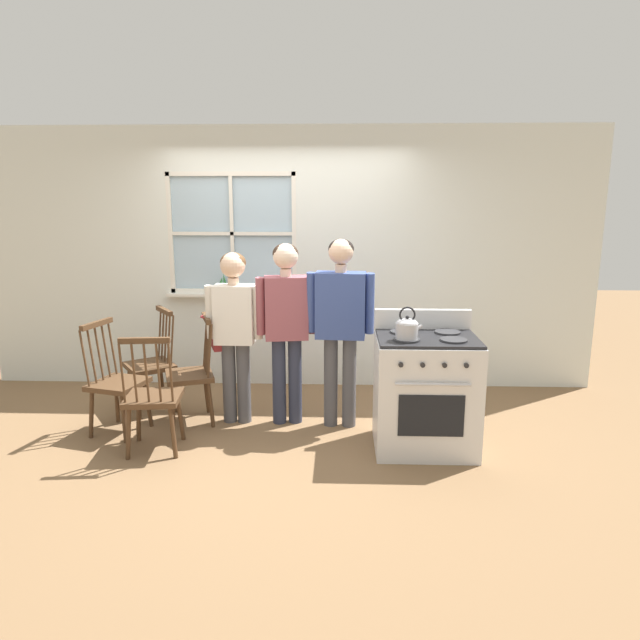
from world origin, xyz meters
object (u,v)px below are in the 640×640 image
(chair_by_window, at_px, (192,375))
(chair_near_stove, at_px, (153,398))
(kettle, at_px, (407,328))
(handbag, at_px, (217,334))
(chair_center_cluster, at_px, (152,365))
(person_teen_center, at_px, (286,315))
(stove, at_px, (425,391))
(potted_plant, at_px, (223,287))
(person_elderly_left, at_px, (235,320))
(person_adult_right, at_px, (340,314))
(chair_near_wall, at_px, (116,383))

(chair_by_window, xyz_separation_m, chair_near_stove, (-0.15, -0.61, 0.00))
(kettle, bearing_deg, handbag, 157.09)
(chair_by_window, xyz_separation_m, chair_center_cluster, (-0.46, 0.29, 0.00))
(person_teen_center, distance_m, stove, 1.35)
(potted_plant, bearing_deg, person_elderly_left, -73.12)
(stove, bearing_deg, chair_by_window, 166.81)
(chair_near_stove, bearing_deg, person_adult_right, -164.41)
(stove, relative_size, potted_plant, 4.99)
(person_elderly_left, bearing_deg, chair_near_wall, -163.69)
(chair_by_window, height_order, chair_near_stove, same)
(chair_by_window, distance_m, kettle, 2.01)
(potted_plant, bearing_deg, chair_near_wall, -117.95)
(chair_by_window, bearing_deg, chair_near_wall, -86.05)
(potted_plant, bearing_deg, kettle, -43.14)
(person_teen_center, bearing_deg, person_adult_right, -15.31)
(person_elderly_left, xyz_separation_m, potted_plant, (-0.31, 1.01, 0.13))
(chair_by_window, distance_m, person_elderly_left, 0.64)
(person_teen_center, xyz_separation_m, handbag, (-0.63, 0.06, -0.19))
(chair_near_stove, xyz_separation_m, stove, (2.15, 0.14, 0.03))
(chair_near_wall, relative_size, person_teen_center, 0.60)
(chair_near_stove, relative_size, person_adult_right, 0.59)
(person_adult_right, xyz_separation_m, kettle, (0.50, -0.56, 0.01))
(person_elderly_left, xyz_separation_m, kettle, (1.43, -0.62, 0.09))
(chair_center_cluster, relative_size, person_teen_center, 0.60)
(chair_by_window, distance_m, chair_near_wall, 0.64)
(person_elderly_left, distance_m, person_teen_center, 0.46)
(person_teen_center, height_order, stove, person_teen_center)
(chair_near_wall, bearing_deg, potted_plant, -12.81)
(person_elderly_left, bearing_deg, chair_near_stove, -129.98)
(kettle, relative_size, handbag, 0.80)
(chair_by_window, height_order, potted_plant, potted_plant)
(person_elderly_left, relative_size, handbag, 4.98)
(potted_plant, bearing_deg, chair_near_stove, -98.39)
(chair_near_stove, height_order, handbag, same)
(stove, distance_m, handbag, 1.89)
(person_teen_center, xyz_separation_m, stove, (1.15, -0.48, -0.51))
(person_elderly_left, distance_m, handbag, 0.23)
(chair_near_wall, bearing_deg, stove, -79.64)
(chair_near_wall, bearing_deg, chair_near_stove, -114.46)
(stove, height_order, handbag, stove)
(chair_near_wall, distance_m, chair_near_stove, 0.57)
(chair_center_cluster, bearing_deg, chair_near_wall, -49.01)
(chair_near_stove, height_order, stove, stove)
(person_teen_center, distance_m, potted_plant, 1.27)
(chair_near_stove, bearing_deg, handbag, -124.05)
(chair_center_cluster, bearing_deg, chair_by_window, 22.38)
(person_elderly_left, distance_m, potted_plant, 1.06)
(chair_near_wall, height_order, stove, stove)
(chair_by_window, bearing_deg, potted_plant, 155.71)
(chair_center_cluster, relative_size, person_elderly_left, 0.63)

